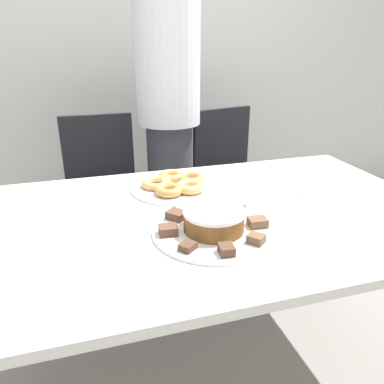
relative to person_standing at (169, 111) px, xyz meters
name	(u,v)px	position (x,y,z in m)	size (l,w,h in m)	color
ground_plane	(216,370)	(-0.04, -0.92, -0.93)	(12.00, 12.00, 0.00)	gray
wall_back	(139,39)	(-0.04, 0.67, 0.37)	(8.00, 0.05, 2.60)	silver
table	(220,232)	(-0.04, -0.92, -0.27)	(1.56, 0.98, 0.74)	silver
person_standing	(169,111)	(0.00, 0.00, 0.00)	(0.35, 0.35, 1.75)	#383842
office_chair_left	(103,204)	(-0.40, -0.05, -0.49)	(0.46, 0.46, 0.91)	black
office_chair_right	(233,189)	(0.39, -0.05, -0.49)	(0.53, 0.53, 0.91)	black
plate_cake	(214,231)	(-0.11, -1.07, -0.19)	(0.38, 0.38, 0.01)	white
plate_donuts	(175,187)	(-0.13, -0.67, -0.19)	(0.36, 0.36, 0.01)	white
frosted_cake	(214,220)	(-0.11, -1.07, -0.15)	(0.19, 0.19, 0.07)	brown
lamington_0	(168,230)	(-0.26, -1.05, -0.17)	(0.06, 0.05, 0.03)	brown
lamington_1	(188,246)	(-0.22, -1.16, -0.17)	(0.06, 0.06, 0.02)	#513828
lamington_2	(226,250)	(-0.13, -1.21, -0.17)	(0.04, 0.05, 0.03)	#513828
lamington_3	(256,239)	(-0.02, -1.17, -0.17)	(0.06, 0.06, 0.03)	brown
lamington_4	(257,222)	(0.03, -1.08, -0.17)	(0.06, 0.05, 0.03)	brown
lamington_5	(235,210)	(0.00, -0.98, -0.17)	(0.08, 0.07, 0.03)	brown
lamington_6	(204,207)	(-0.10, -0.92, -0.17)	(0.04, 0.05, 0.03)	brown
lamington_7	(177,215)	(-0.20, -0.96, -0.17)	(0.08, 0.08, 0.03)	brown
donut_0	(175,183)	(-0.13, -0.67, -0.17)	(0.12, 0.12, 0.03)	tan
donut_1	(171,176)	(-0.13, -0.59, -0.16)	(0.11, 0.11, 0.03)	tan
donut_2	(156,183)	(-0.21, -0.65, -0.17)	(0.12, 0.12, 0.03)	#E5AD66
donut_3	(169,190)	(-0.18, -0.74, -0.16)	(0.11, 0.11, 0.03)	#D18E4C
donut_4	(190,187)	(-0.09, -0.74, -0.16)	(0.12, 0.12, 0.03)	#E5AD66
donut_5	(191,178)	(-0.06, -0.64, -0.16)	(0.11, 0.11, 0.03)	#D18E4C
napkin	(310,192)	(0.36, -0.86, -0.19)	(0.13, 0.11, 0.01)	white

